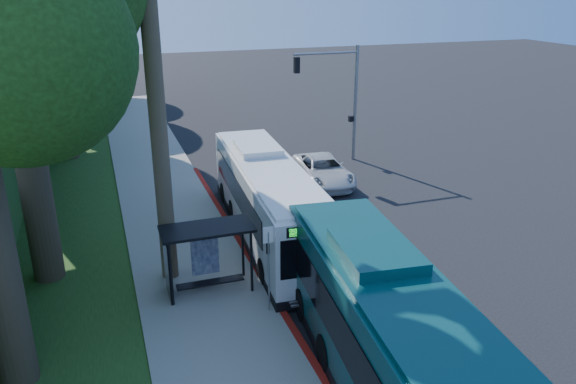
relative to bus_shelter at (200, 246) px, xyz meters
name	(u,v)px	position (x,y,z in m)	size (l,w,h in m)	color
ground	(351,232)	(7.26, 2.86, -1.81)	(140.00, 140.00, 0.00)	black
sidewalk	(188,256)	(-0.04, 2.86, -1.75)	(4.50, 70.00, 0.12)	gray
red_curb	(272,295)	(2.26, -1.14, -1.74)	(0.25, 30.00, 0.13)	maroon
grass_verge	(44,227)	(-5.74, 7.86, -1.78)	(8.00, 70.00, 0.06)	#234719
bus_shelter	(200,246)	(0.00, 0.00, 0.00)	(3.20, 1.51, 2.55)	black
stop_sign_pole	(269,258)	(1.86, -2.14, 0.28)	(0.35, 0.06, 3.17)	gray
traffic_signal_pole	(340,90)	(11.04, 12.86, 2.62)	(4.10, 0.30, 7.00)	gray
white_bus	(268,198)	(3.67, 3.74, -0.03)	(3.30, 12.32, 3.63)	silver
teal_bus	(403,354)	(3.57, -7.77, 0.10)	(4.13, 13.29, 3.90)	#0B3A3D
pickup	(323,170)	(8.54, 9.32, -1.07)	(2.46, 5.33, 1.48)	silver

